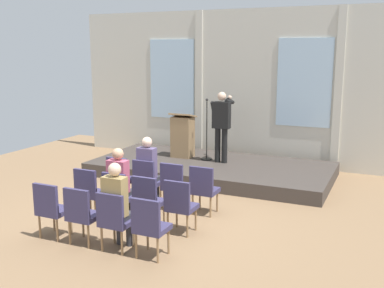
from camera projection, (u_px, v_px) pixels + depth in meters
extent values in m
plane|color=#846647|center=(143.00, 219.00, 8.35)|extent=(13.02, 13.02, 0.00)
cube|color=beige|center=(235.00, 87.00, 12.41)|extent=(9.37, 0.10, 4.10)
cube|color=silver|center=(172.00, 79.00, 13.08)|extent=(1.38, 0.04, 2.23)
cube|color=beige|center=(199.00, 86.00, 12.78)|extent=(0.20, 0.08, 4.10)
cube|color=silver|center=(304.00, 83.00, 11.57)|extent=(1.38, 0.04, 2.23)
cube|color=beige|center=(338.00, 91.00, 11.27)|extent=(0.20, 0.08, 4.10)
cube|color=#3F3833|center=(211.00, 169.00, 11.29)|extent=(5.77, 2.74, 0.31)
cylinder|color=black|center=(218.00, 145.00, 11.25)|extent=(0.14, 0.14, 0.86)
cylinder|color=black|center=(224.00, 146.00, 11.18)|extent=(0.14, 0.14, 0.86)
cube|color=black|center=(221.00, 115.00, 11.07)|extent=(0.42, 0.22, 0.64)
cube|color=navy|center=(223.00, 111.00, 11.16)|extent=(0.06, 0.01, 0.39)
sphere|color=beige|center=(222.00, 96.00, 10.99)|extent=(0.21, 0.21, 0.21)
cylinder|color=black|center=(213.00, 110.00, 11.22)|extent=(0.09, 0.28, 0.45)
cylinder|color=black|center=(230.00, 102.00, 11.06)|extent=(0.15, 0.36, 0.15)
cylinder|color=black|center=(230.00, 100.00, 11.19)|extent=(0.11, 0.34, 0.15)
sphere|color=beige|center=(230.00, 97.00, 11.45)|extent=(0.10, 0.10, 0.10)
cylinder|color=black|center=(207.00, 159.00, 11.59)|extent=(0.28, 0.28, 0.03)
cylinder|color=black|center=(207.00, 130.00, 11.45)|extent=(0.02, 0.02, 1.45)
sphere|color=#262626|center=(207.00, 100.00, 11.29)|extent=(0.07, 0.07, 0.07)
cube|color=#93724C|center=(183.00, 137.00, 11.79)|extent=(0.52, 0.40, 1.05)
cube|color=#93724C|center=(183.00, 115.00, 11.69)|extent=(0.60, 0.48, 0.14)
cylinder|color=olive|center=(135.00, 190.00, 9.43)|extent=(0.04, 0.04, 0.40)
cylinder|color=olive|center=(120.00, 188.00, 9.57)|extent=(0.04, 0.04, 0.40)
cylinder|color=olive|center=(126.00, 194.00, 9.12)|extent=(0.04, 0.04, 0.40)
cylinder|color=olive|center=(111.00, 192.00, 9.27)|extent=(0.04, 0.04, 0.40)
cube|color=#383356|center=(122.00, 180.00, 9.30)|extent=(0.46, 0.44, 0.08)
cube|color=#383356|center=(117.00, 169.00, 9.08)|extent=(0.46, 0.06, 0.46)
cylinder|color=olive|center=(161.00, 194.00, 9.18)|extent=(0.04, 0.04, 0.40)
cylinder|color=olive|center=(145.00, 191.00, 9.33)|extent=(0.04, 0.04, 0.40)
cylinder|color=olive|center=(152.00, 198.00, 8.88)|extent=(0.04, 0.04, 0.40)
cylinder|color=olive|center=(137.00, 196.00, 9.02)|extent=(0.04, 0.04, 0.40)
cube|color=#383356|center=(149.00, 183.00, 9.05)|extent=(0.46, 0.44, 0.08)
cube|color=#383356|center=(143.00, 172.00, 8.83)|extent=(0.46, 0.06, 0.46)
cylinder|color=#2D2D33|center=(149.00, 191.00, 9.29)|extent=(0.10, 0.10, 0.44)
cylinder|color=#2D2D33|center=(157.00, 192.00, 9.22)|extent=(0.10, 0.10, 0.44)
cube|color=#2D2D33|center=(150.00, 180.00, 9.10)|extent=(0.34, 0.36, 0.12)
cube|color=#594C72|center=(147.00, 163.00, 8.92)|extent=(0.36, 0.20, 0.61)
sphere|color=beige|center=(147.00, 142.00, 8.86)|extent=(0.20, 0.20, 0.20)
cylinder|color=olive|center=(188.00, 197.00, 8.94)|extent=(0.04, 0.04, 0.40)
cylinder|color=olive|center=(172.00, 195.00, 9.08)|extent=(0.04, 0.04, 0.40)
cylinder|color=olive|center=(181.00, 203.00, 8.63)|extent=(0.04, 0.04, 0.40)
cylinder|color=olive|center=(164.00, 200.00, 8.78)|extent=(0.04, 0.04, 0.40)
cube|color=#383356|center=(176.00, 187.00, 8.81)|extent=(0.46, 0.44, 0.08)
cube|color=#383356|center=(171.00, 176.00, 8.59)|extent=(0.46, 0.06, 0.46)
cylinder|color=olive|center=(217.00, 202.00, 8.69)|extent=(0.04, 0.04, 0.40)
cylinder|color=olive|center=(200.00, 199.00, 8.84)|extent=(0.04, 0.04, 0.40)
cylinder|color=olive|center=(211.00, 207.00, 8.39)|extent=(0.04, 0.04, 0.40)
cylinder|color=olive|center=(193.00, 204.00, 8.53)|extent=(0.04, 0.04, 0.40)
cube|color=#383356|center=(205.00, 191.00, 8.56)|extent=(0.46, 0.44, 0.08)
cube|color=#383356|center=(201.00, 179.00, 8.34)|extent=(0.46, 0.06, 0.46)
cylinder|color=olive|center=(106.00, 205.00, 8.52)|extent=(0.04, 0.04, 0.40)
cylinder|color=olive|center=(90.00, 202.00, 8.66)|extent=(0.04, 0.04, 0.40)
cylinder|color=olive|center=(95.00, 210.00, 8.22)|extent=(0.04, 0.04, 0.40)
cylinder|color=olive|center=(79.00, 208.00, 8.36)|extent=(0.04, 0.04, 0.40)
cube|color=#383356|center=(92.00, 194.00, 8.39)|extent=(0.46, 0.44, 0.08)
cube|color=#383356|center=(85.00, 182.00, 8.17)|extent=(0.46, 0.06, 0.46)
cylinder|color=olive|center=(134.00, 209.00, 8.27)|extent=(0.04, 0.04, 0.40)
cylinder|color=olive|center=(118.00, 206.00, 8.42)|extent=(0.04, 0.04, 0.40)
cylinder|color=olive|center=(124.00, 215.00, 7.97)|extent=(0.04, 0.04, 0.40)
cylinder|color=olive|center=(107.00, 212.00, 8.12)|extent=(0.04, 0.04, 0.40)
cube|color=#383356|center=(120.00, 198.00, 8.15)|extent=(0.46, 0.44, 0.08)
cube|color=#383356|center=(114.00, 186.00, 7.92)|extent=(0.46, 0.06, 0.46)
cylinder|color=#2D2D33|center=(122.00, 206.00, 8.39)|extent=(0.10, 0.10, 0.44)
cylinder|color=#2D2D33|center=(130.00, 207.00, 8.32)|extent=(0.10, 0.10, 0.44)
cube|color=#2D2D33|center=(122.00, 194.00, 8.19)|extent=(0.34, 0.36, 0.12)
cube|color=#B24C66|center=(118.00, 176.00, 8.02)|extent=(0.36, 0.20, 0.58)
sphere|color=tan|center=(118.00, 154.00, 7.96)|extent=(0.20, 0.20, 0.20)
cylinder|color=olive|center=(164.00, 214.00, 8.03)|extent=(0.04, 0.04, 0.40)
cylinder|color=olive|center=(146.00, 211.00, 8.17)|extent=(0.04, 0.04, 0.40)
cylinder|color=olive|center=(155.00, 220.00, 7.73)|extent=(0.04, 0.04, 0.40)
cylinder|color=olive|center=(136.00, 217.00, 7.87)|extent=(0.04, 0.04, 0.40)
cube|color=#383356|center=(150.00, 202.00, 7.90)|extent=(0.46, 0.44, 0.08)
cube|color=#383356|center=(144.00, 190.00, 7.68)|extent=(0.46, 0.06, 0.46)
cylinder|color=olive|center=(196.00, 219.00, 7.78)|extent=(0.04, 0.04, 0.40)
cylinder|color=olive|center=(177.00, 216.00, 7.93)|extent=(0.04, 0.04, 0.40)
cylinder|color=olive|center=(187.00, 226.00, 7.48)|extent=(0.04, 0.04, 0.40)
cylinder|color=olive|center=(168.00, 223.00, 7.63)|extent=(0.04, 0.04, 0.40)
cube|color=#383356|center=(182.00, 207.00, 7.66)|extent=(0.46, 0.44, 0.08)
cube|color=#383356|center=(177.00, 195.00, 7.43)|extent=(0.46, 0.06, 0.46)
cylinder|color=olive|center=(71.00, 223.00, 7.61)|extent=(0.04, 0.04, 0.40)
cylinder|color=olive|center=(54.00, 220.00, 7.76)|extent=(0.04, 0.04, 0.40)
cylinder|color=olive|center=(57.00, 230.00, 7.31)|extent=(0.04, 0.04, 0.40)
cylinder|color=olive|center=(40.00, 227.00, 7.45)|extent=(0.04, 0.04, 0.40)
cube|color=#383356|center=(55.00, 211.00, 7.49)|extent=(0.46, 0.44, 0.08)
cube|color=#383356|center=(46.00, 198.00, 7.26)|extent=(0.46, 0.06, 0.46)
cylinder|color=olive|center=(101.00, 229.00, 7.37)|extent=(0.04, 0.04, 0.40)
cylinder|color=olive|center=(83.00, 225.00, 7.51)|extent=(0.04, 0.04, 0.40)
cylinder|color=olive|center=(88.00, 236.00, 7.06)|extent=(0.04, 0.04, 0.40)
cylinder|color=olive|center=(70.00, 232.00, 7.21)|extent=(0.04, 0.04, 0.40)
cube|color=#383356|center=(85.00, 216.00, 7.24)|extent=(0.46, 0.44, 0.08)
cube|color=#383356|center=(77.00, 204.00, 7.02)|extent=(0.46, 0.06, 0.46)
cylinder|color=olive|center=(134.00, 235.00, 7.12)|extent=(0.04, 0.04, 0.40)
cylinder|color=olive|center=(114.00, 231.00, 7.27)|extent=(0.04, 0.04, 0.40)
cylinder|color=olive|center=(122.00, 243.00, 6.82)|extent=(0.04, 0.04, 0.40)
cylinder|color=olive|center=(102.00, 239.00, 6.96)|extent=(0.04, 0.04, 0.40)
cube|color=#383356|center=(117.00, 222.00, 7.00)|extent=(0.46, 0.44, 0.08)
cube|color=#383356|center=(110.00, 209.00, 6.77)|extent=(0.46, 0.06, 0.46)
cylinder|color=#2D2D33|center=(119.00, 231.00, 7.24)|extent=(0.10, 0.10, 0.44)
cylinder|color=#2D2D33|center=(129.00, 232.00, 7.16)|extent=(0.10, 0.10, 0.44)
cube|color=#2D2D33|center=(120.00, 217.00, 7.04)|extent=(0.34, 0.36, 0.12)
cube|color=#997F4C|center=(115.00, 196.00, 6.87)|extent=(0.36, 0.20, 0.61)
sphere|color=beige|center=(115.00, 169.00, 6.80)|extent=(0.20, 0.20, 0.20)
cylinder|color=olive|center=(169.00, 241.00, 6.88)|extent=(0.04, 0.04, 0.40)
cylinder|color=olive|center=(148.00, 237.00, 7.02)|extent=(0.04, 0.04, 0.40)
cylinder|color=olive|center=(158.00, 250.00, 6.57)|extent=(0.04, 0.04, 0.40)
cylinder|color=olive|center=(136.00, 246.00, 6.72)|extent=(0.04, 0.04, 0.40)
cube|color=#383356|center=(152.00, 228.00, 6.75)|extent=(0.46, 0.44, 0.08)
cube|color=#383356|center=(145.00, 215.00, 6.53)|extent=(0.46, 0.06, 0.46)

